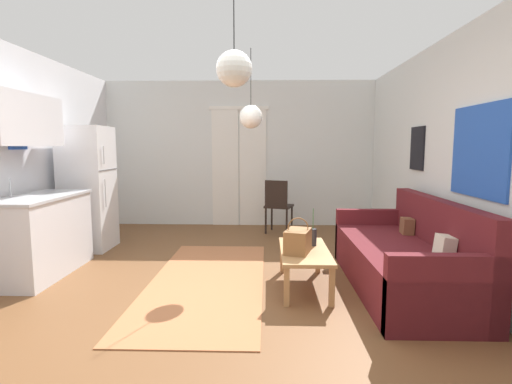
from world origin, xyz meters
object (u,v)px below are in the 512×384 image
at_px(bamboo_vase, 313,237).
at_px(pendant_lamp_far, 251,117).
at_px(coffee_table, 304,254).
at_px(handbag, 298,241).
at_px(refrigerator, 88,188).
at_px(pendant_lamp_near, 234,69).
at_px(accent_chair, 278,203).
at_px(couch, 408,261).

relative_size(bamboo_vase, pendant_lamp_far, 0.42).
distance_m(coffee_table, pendant_lamp_far, 1.82).
distance_m(handbag, refrigerator, 3.25).
relative_size(coffee_table, pendant_lamp_far, 1.10).
distance_m(handbag, pendant_lamp_near, 1.90).
xyz_separation_m(coffee_table, handbag, (-0.08, -0.12, 0.17)).
bearing_deg(pendant_lamp_near, bamboo_vase, 62.97).
height_order(refrigerator, accent_chair, refrigerator).
bearing_deg(refrigerator, accent_chair, 21.40).
relative_size(accent_chair, pendant_lamp_far, 0.94).
xyz_separation_m(coffee_table, bamboo_vase, (0.10, 0.17, 0.14)).
relative_size(couch, accent_chair, 2.44).
bearing_deg(accent_chair, handbag, 110.54).
relative_size(handbag, accent_chair, 0.42).
bearing_deg(handbag, accent_chair, 92.80).
xyz_separation_m(bamboo_vase, pendant_lamp_near, (-0.71, -1.39, 1.48)).
distance_m(couch, pendant_lamp_far, 2.41).
distance_m(couch, handbag, 1.16).
bearing_deg(bamboo_vase, accent_chair, 97.53).
xyz_separation_m(couch, coffee_table, (-1.05, -0.00, 0.06)).
xyz_separation_m(bamboo_vase, refrigerator, (-3.01, 1.29, 0.37)).
bearing_deg(refrigerator, bamboo_vase, -23.18).
bearing_deg(pendant_lamp_near, couch, 36.48).
bearing_deg(pendant_lamp_near, refrigerator, 130.60).
xyz_separation_m(coffee_table, pendant_lamp_far, (-0.59, 0.92, 1.46)).
relative_size(bamboo_vase, accent_chair, 0.45).
bearing_deg(pendant_lamp_near, coffee_table, 63.60).
height_order(coffee_table, pendant_lamp_far, pendant_lamp_far).
bearing_deg(bamboo_vase, coffee_table, -121.48).
distance_m(coffee_table, handbag, 0.22).
xyz_separation_m(bamboo_vase, accent_chair, (-0.31, 2.34, 0.01)).
distance_m(accent_chair, pendant_lamp_near, 4.03).
xyz_separation_m(accent_chair, pendant_lamp_far, (-0.38, -1.60, 1.30)).
bearing_deg(pendant_lamp_far, bamboo_vase, -47.30).
height_order(couch, pendant_lamp_near, pendant_lamp_near).
distance_m(refrigerator, accent_chair, 2.92).
xyz_separation_m(bamboo_vase, handbag, (-0.18, -0.28, 0.03)).
bearing_deg(couch, pendant_lamp_far, 150.92).
height_order(couch, coffee_table, couch).
height_order(coffee_table, bamboo_vase, bamboo_vase).
height_order(bamboo_vase, pendant_lamp_near, pendant_lamp_near).
distance_m(bamboo_vase, pendant_lamp_far, 1.66).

